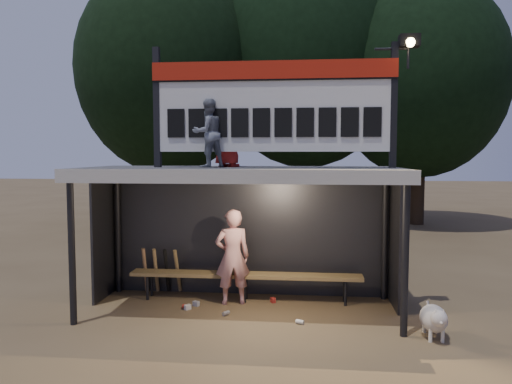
% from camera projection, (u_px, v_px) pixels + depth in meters
% --- Properties ---
extents(ground, '(80.00, 80.00, 0.00)m').
position_uv_depth(ground, '(241.00, 310.00, 8.08)').
color(ground, brown).
rests_on(ground, ground).
extents(player, '(0.67, 0.52, 1.61)m').
position_uv_depth(player, '(233.00, 257.00, 8.39)').
color(player, white).
rests_on(player, ground).
extents(child_a, '(0.66, 0.65, 1.07)m').
position_uv_depth(child_a, '(208.00, 133.00, 7.82)').
color(child_a, slate).
rests_on(child_a, dugout_shelter).
extents(child_b, '(0.64, 0.55, 1.10)m').
position_uv_depth(child_b, '(228.00, 133.00, 8.11)').
color(child_b, '#AF201B').
rests_on(child_b, dugout_shelter).
extents(dugout_shelter, '(5.10, 2.08, 2.32)m').
position_uv_depth(dugout_shelter, '(243.00, 196.00, 8.18)').
color(dugout_shelter, '#3F3F41').
rests_on(dugout_shelter, ground).
extents(scoreboard_assembly, '(4.10, 0.27, 1.99)m').
position_uv_depth(scoreboard_assembly, '(276.00, 103.00, 7.76)').
color(scoreboard_assembly, black).
rests_on(scoreboard_assembly, dugout_shelter).
extents(bench, '(4.00, 0.35, 0.48)m').
position_uv_depth(bench, '(245.00, 276.00, 8.59)').
color(bench, olive).
rests_on(bench, ground).
extents(tree_left, '(6.46, 6.46, 9.27)m').
position_uv_depth(tree_left, '(167.00, 71.00, 17.98)').
color(tree_left, '#321E16').
rests_on(tree_left, ground).
extents(tree_mid, '(7.22, 7.22, 10.36)m').
position_uv_depth(tree_mid, '(306.00, 58.00, 18.91)').
color(tree_mid, black).
rests_on(tree_mid, ground).
extents(tree_right, '(6.08, 6.08, 8.72)m').
position_uv_depth(tree_right, '(420.00, 78.00, 17.59)').
color(tree_right, '#312216').
rests_on(tree_right, ground).
extents(dog, '(0.36, 0.81, 0.49)m').
position_uv_depth(dog, '(434.00, 319.00, 6.84)').
color(dog, beige).
rests_on(dog, ground).
extents(bats, '(0.68, 0.35, 0.84)m').
position_uv_depth(bats, '(161.00, 270.00, 9.02)').
color(bats, '#986C47').
rests_on(bats, ground).
extents(litter, '(2.01, 1.16, 0.08)m').
position_uv_depth(litter, '(227.00, 308.00, 8.08)').
color(litter, '#A3231B').
rests_on(litter, ground).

